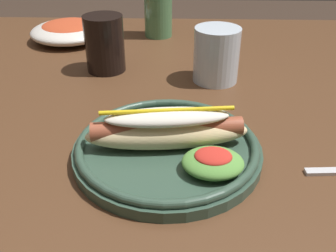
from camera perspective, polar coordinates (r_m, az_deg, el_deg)
name	(u,v)px	position (r m, az deg, el deg)	size (l,w,h in m)	color
dining_table	(161,147)	(0.71, -1.04, -3.20)	(1.22, 1.07, 0.74)	#51331E
hot_dog_plate	(170,144)	(0.51, 0.23, -2.69)	(0.26, 0.26, 0.08)	#334C3D
soda_cup	(105,44)	(0.79, -9.54, 12.15)	(0.08, 0.08, 0.11)	black
water_cup	(216,55)	(0.74, 7.31, 10.59)	(0.09, 0.09, 0.10)	silver
side_bowl	(69,30)	(1.00, -14.67, 13.79)	(0.19, 0.19, 0.05)	silver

